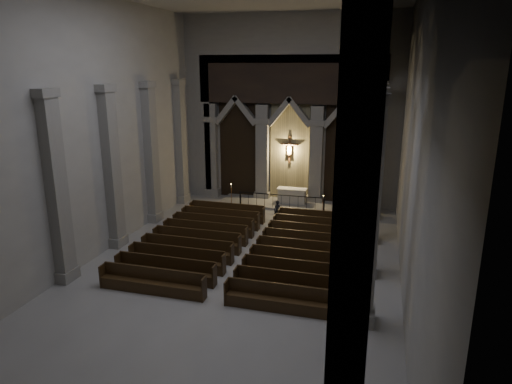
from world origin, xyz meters
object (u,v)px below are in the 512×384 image
(candle_stand_left, at_px, (231,200))
(candle_stand_right, at_px, (323,209))
(altar_rail, at_px, (281,200))
(worshipper, at_px, (277,211))
(pews, at_px, (249,249))
(altar, at_px, (292,196))

(candle_stand_left, bearing_deg, candle_stand_right, -1.76)
(altar_rail, bearing_deg, worshipper, -84.36)
(candle_stand_left, bearing_deg, altar_rail, -2.71)
(candle_stand_right, height_order, pews, candle_stand_right)
(candle_stand_left, bearing_deg, worshipper, -30.48)
(altar, distance_m, candle_stand_right, 2.63)
(altar, relative_size, candle_stand_left, 1.30)
(candle_stand_right, xyz_separation_m, worshipper, (-2.44, -1.90, 0.28))
(worshipper, bearing_deg, altar_rail, 111.44)
(altar, bearing_deg, worshipper, -93.91)
(worshipper, bearing_deg, altar, 101.89)
(altar, height_order, pews, altar)
(altar_rail, relative_size, pews, 0.55)
(candle_stand_left, xyz_separation_m, candle_stand_right, (5.98, -0.18, -0.07))
(altar_rail, relative_size, candle_stand_left, 3.68)
(altar_rail, height_order, worshipper, worshipper)
(altar, bearing_deg, pews, -92.76)
(altar, xyz_separation_m, pews, (-0.42, -8.62, -0.31))
(altar_rail, distance_m, candle_stand_left, 3.37)
(altar_rail, xyz_separation_m, worshipper, (0.19, -1.93, -0.10))
(candle_stand_left, xyz_separation_m, worshipper, (3.54, -2.09, 0.20))
(altar, bearing_deg, candle_stand_left, -162.31)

